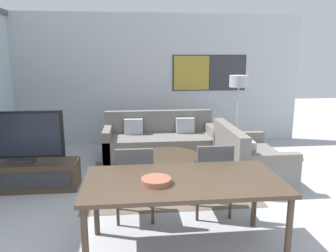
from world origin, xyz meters
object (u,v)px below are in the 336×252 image
(sofa_main, at_px, (160,142))
(dining_table, at_px, (183,186))
(television, at_px, (19,137))
(dining_chair_left, at_px, (135,179))
(floor_lamp, at_px, (239,87))
(sofa_side, at_px, (246,162))
(coffee_table, at_px, (167,162))
(fruit_bowl, at_px, (156,180))
(tv_console, at_px, (22,176))
(dining_chair_centre, at_px, (212,175))

(sofa_main, height_order, dining_table, sofa_main)
(television, bearing_deg, dining_chair_left, -33.93)
(floor_lamp, bearing_deg, dining_table, -116.26)
(sofa_main, bearing_deg, television, -146.21)
(sofa_side, height_order, dining_chair_left, dining_chair_left)
(coffee_table, bearing_deg, dining_table, -91.29)
(television, xyz_separation_m, dining_chair_left, (1.63, -1.10, -0.27))
(fruit_bowl, bearing_deg, dining_table, 17.65)
(floor_lamp, bearing_deg, fruit_bowl, -119.42)
(tv_console, xyz_separation_m, dining_chair_left, (1.63, -1.10, 0.31))
(sofa_main, height_order, dining_chair_left, dining_chair_left)
(sofa_main, distance_m, coffee_table, 1.34)
(television, height_order, dining_table, television)
(coffee_table, xyz_separation_m, dining_table, (-0.04, -1.89, 0.39))
(television, xyz_separation_m, coffee_table, (2.14, 0.09, -0.48))
(sofa_main, xyz_separation_m, fruit_bowl, (-0.31, -3.32, 0.52))
(coffee_table, bearing_deg, tv_console, -177.57)
(fruit_bowl, bearing_deg, dining_chair_centre, 47.84)
(coffee_table, relative_size, dining_table, 0.53)
(dining_chair_left, bearing_deg, television, 146.07)
(sofa_side, xyz_separation_m, dining_chair_left, (-1.77, -1.17, 0.24))
(tv_console, bearing_deg, dining_chair_left, -33.91)
(sofa_side, xyz_separation_m, dining_chair_centre, (-0.84, -1.15, 0.24))
(television, relative_size, dining_table, 0.67)
(dining_table, bearing_deg, sofa_main, 89.25)
(tv_console, distance_m, sofa_main, 2.57)
(dining_table, xyz_separation_m, dining_chair_centre, (0.46, 0.72, -0.18))
(tv_console, height_order, fruit_bowl, fruit_bowl)
(dining_chair_left, height_order, fruit_bowl, dining_chair_left)
(sofa_side, bearing_deg, television, 91.19)
(sofa_main, xyz_separation_m, sofa_side, (1.26, -1.36, -0.00))
(coffee_table, xyz_separation_m, fruit_bowl, (-0.31, -1.98, 0.49))
(sofa_side, bearing_deg, floor_lamp, -10.31)
(tv_console, xyz_separation_m, dining_table, (2.09, -1.80, 0.49))
(tv_console, height_order, dining_table, dining_table)
(television, distance_m, dining_table, 2.76)
(sofa_side, distance_m, fruit_bowl, 2.56)
(sofa_main, bearing_deg, dining_table, -90.75)
(dining_chair_centre, bearing_deg, dining_chair_left, -178.78)
(coffee_table, height_order, dining_table, dining_table)
(tv_console, relative_size, dining_chair_centre, 1.75)
(dining_chair_left, bearing_deg, tv_console, 146.09)
(television, distance_m, sofa_main, 2.62)
(dining_chair_left, relative_size, fruit_bowl, 3.27)
(dining_table, bearing_deg, dining_chair_left, 123.46)
(sofa_main, bearing_deg, fruit_bowl, -95.33)
(television, bearing_deg, dining_chair_centre, -22.81)
(dining_chair_left, xyz_separation_m, dining_chair_centre, (0.93, 0.02, 0.00))
(floor_lamp, bearing_deg, coffee_table, -140.82)
(tv_console, height_order, dining_chair_left, dining_chair_left)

